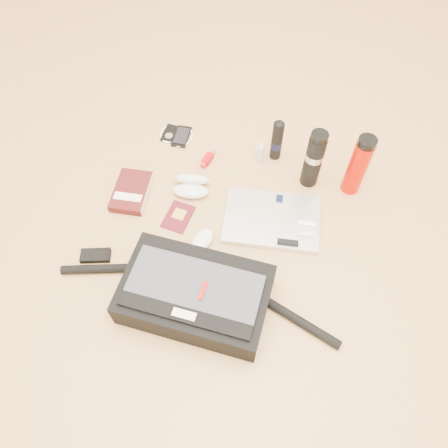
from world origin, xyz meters
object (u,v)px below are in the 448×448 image
object	(u,v)px
laptop	(272,220)
thermos_red	(358,166)
thermos_black	(314,159)
messenger_bag	(195,294)
book	(132,192)

from	to	relation	value
laptop	thermos_red	xyz separation A→B (m)	(0.26, 0.26, 0.13)
thermos_black	thermos_red	distance (m)	0.17
messenger_bag	thermos_black	world-z (taller)	thermos_black
messenger_bag	book	bearing A→B (deg)	136.41
messenger_bag	thermos_black	bearing A→B (deg)	65.94
messenger_bag	thermos_red	size ratio (longest dim) A/B	3.58
laptop	thermos_black	world-z (taller)	thermos_black
messenger_bag	laptop	distance (m)	0.44
laptop	thermos_red	size ratio (longest dim) A/B	1.43
thermos_black	laptop	bearing A→B (deg)	-111.09
book	thermos_black	world-z (taller)	thermos_black
messenger_bag	book	distance (m)	0.54
laptop	book	distance (m)	0.57
messenger_bag	thermos_red	distance (m)	0.79
laptop	thermos_black	distance (m)	0.29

